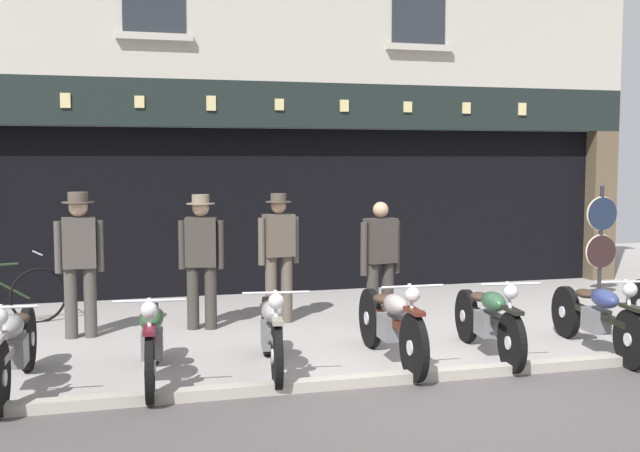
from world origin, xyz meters
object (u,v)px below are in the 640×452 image
(motorcycle_far_left, at_px, (14,346))
(motorcycle_center_left, at_px, (272,330))
(tyre_sign_pole, at_px, (601,234))
(salesman_right, at_px, (279,252))
(shopkeeper_center, at_px, (201,255))
(motorcycle_right, at_px, (597,315))
(advert_board_far, at_px, (106,188))
(motorcycle_center_right, at_px, (488,319))
(salesman_left, at_px, (79,256))
(motorcycle_left, at_px, (152,339))
(advert_board_near, at_px, (188,180))
(assistant_far_right, at_px, (380,260))
(motorcycle_center, at_px, (391,323))

(motorcycle_far_left, bearing_deg, motorcycle_center_left, -175.44)
(motorcycle_far_left, xyz_separation_m, tyre_sign_pole, (8.17, 2.85, 0.55))
(salesman_right, bearing_deg, shopkeeper_center, -4.93)
(motorcycle_far_left, distance_m, motorcycle_right, 6.01)
(motorcycle_center_left, bearing_deg, advert_board_far, -63.73)
(motorcycle_center_left, bearing_deg, motorcycle_right, -175.65)
(motorcycle_center_left, height_order, salesman_right, salesman_right)
(salesman_right, height_order, advert_board_far, advert_board_far)
(motorcycle_center_left, bearing_deg, salesman_right, -96.70)
(salesman_right, bearing_deg, motorcycle_center_right, 117.82)
(motorcycle_center_left, relative_size, salesman_left, 1.11)
(motorcycle_center_right, relative_size, motorcycle_right, 0.95)
(motorcycle_far_left, bearing_deg, salesman_left, -100.26)
(motorcycle_right, bearing_deg, advert_board_far, -35.94)
(motorcycle_right, height_order, shopkeeper_center, shopkeeper_center)
(motorcycle_left, bearing_deg, motorcycle_center_left, -171.99)
(motorcycle_center_right, xyz_separation_m, advert_board_near, (-2.71, 4.65, 1.39))
(motorcycle_center_right, distance_m, shopkeeper_center, 3.59)
(motorcycle_far_left, xyz_separation_m, motorcycle_center_right, (4.77, -0.01, -0.01))
(motorcycle_center_left, distance_m, assistant_far_right, 2.31)
(motorcycle_far_left, bearing_deg, assistant_far_right, -155.68)
(advert_board_near, bearing_deg, advert_board_far, -180.00)
(salesman_left, xyz_separation_m, shopkeeper_center, (1.45, 0.08, -0.04))
(motorcycle_center_left, xyz_separation_m, motorcycle_right, (3.61, -0.20, -0.01))
(salesman_right, relative_size, advert_board_near, 1.70)
(motorcycle_center, height_order, assistant_far_right, assistant_far_right)
(advert_board_far, bearing_deg, motorcycle_center_right, -49.83)
(motorcycle_center_left, bearing_deg, shopkeeper_center, -70.92)
(salesman_right, distance_m, advert_board_near, 2.68)
(advert_board_near, bearing_deg, salesman_right, -69.03)
(motorcycle_left, height_order, salesman_right, salesman_right)
(motorcycle_left, distance_m, motorcycle_center_left, 1.17)
(motorcycle_far_left, xyz_separation_m, salesman_right, (2.97, 2.27, 0.51))
(shopkeeper_center, height_order, advert_board_far, advert_board_far)
(tyre_sign_pole, bearing_deg, motorcycle_far_left, -160.81)
(shopkeeper_center, bearing_deg, motorcycle_center_right, 155.05)
(motorcycle_far_left, bearing_deg, tyre_sign_pole, -157.11)
(motorcycle_left, xyz_separation_m, salesman_left, (-0.71, 2.12, 0.56))
(motorcycle_right, distance_m, salesman_left, 5.96)
(motorcycle_center, relative_size, salesman_left, 1.20)
(motorcycle_far_left, distance_m, advert_board_near, 5.26)
(assistant_far_right, bearing_deg, motorcycle_far_left, 7.87)
(salesman_right, xyz_separation_m, advert_board_near, (-0.91, 2.37, 0.87))
(motorcycle_center, distance_m, advert_board_far, 5.57)
(motorcycle_center_right, xyz_separation_m, advert_board_far, (-3.93, 4.65, 1.27))
(advert_board_far, bearing_deg, salesman_right, -48.03)
(motorcycle_far_left, xyz_separation_m, motorcycle_center_left, (2.40, 0.04, -0.00))
(motorcycle_right, xyz_separation_m, advert_board_far, (-5.17, 4.80, 1.27))
(salesman_right, bearing_deg, motorcycle_center, 96.58)
(advert_board_far, bearing_deg, motorcycle_right, -42.91)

